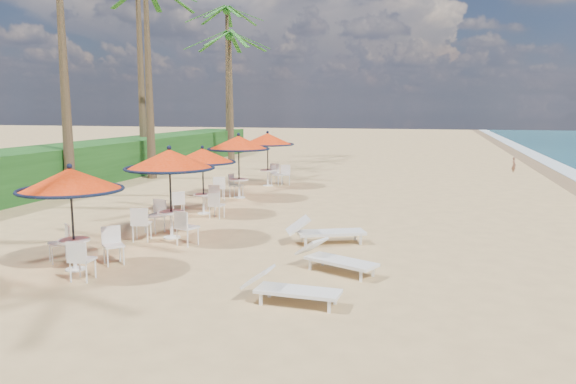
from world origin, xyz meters
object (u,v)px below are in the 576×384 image
lounger_far (323,231)px  lounger_near (288,288)px  station_1 (168,171)px  station_3 (237,149)px  station_4 (270,146)px  station_0 (73,193)px  station_2 (203,164)px  lounger_mid (334,258)px

lounger_far → lounger_near: bearing=-110.1°
station_1 → station_3: (-0.49, 6.79, 0.09)m
station_3 → station_4: size_ratio=1.02×
station_1 → lounger_far: size_ratio=1.18×
station_3 → station_0: bearing=-90.8°
station_2 → lounger_near: (4.83, -7.54, -1.35)m
station_0 → station_3: size_ratio=0.92×
station_2 → lounger_near: bearing=-57.3°
station_3 → lounger_near: size_ratio=1.39×
station_1 → lounger_far: station_1 is taller
lounger_far → station_3: bearing=102.6°
lounger_near → lounger_mid: 2.21m
station_2 → lounger_mid: size_ratio=1.18×
lounger_near → lounger_mid: lounger_mid is taller
station_0 → station_2: station_0 is taller
station_1 → station_3: bearing=94.1°
station_0 → lounger_far: station_0 is taller
station_1 → station_4: 10.41m
station_1 → lounger_mid: bearing=-22.1°
station_1 → lounger_mid: size_ratio=1.31×
lounger_near → lounger_far: 4.54m
lounger_far → station_1: bearing=162.7°
station_0 → station_3: station_3 is taller
station_0 → station_2: size_ratio=1.03×
station_4 → lounger_near: station_4 is taller
station_1 → lounger_far: 4.37m
station_1 → station_4: station_1 is taller
station_4 → station_1: bearing=-88.5°
station_1 → lounger_far: bearing=5.9°
station_0 → station_4: station_4 is taller
station_1 → lounger_near: bearing=-43.4°
station_1 → station_4: (-0.28, 10.41, -0.04)m
station_2 → station_4: (0.21, 6.98, 0.14)m
station_0 → station_1: station_1 is taller
station_4 → lounger_mid: (5.06, -12.35, -1.48)m
station_2 → station_3: size_ratio=0.90×
station_2 → lounger_far: station_2 is taller
station_0 → station_3: (0.13, 9.99, 0.22)m
station_3 → lounger_mid: station_3 is taller
station_2 → lounger_mid: 7.65m
station_4 → lounger_mid: 13.43m
lounger_mid → station_4: bearing=137.8°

